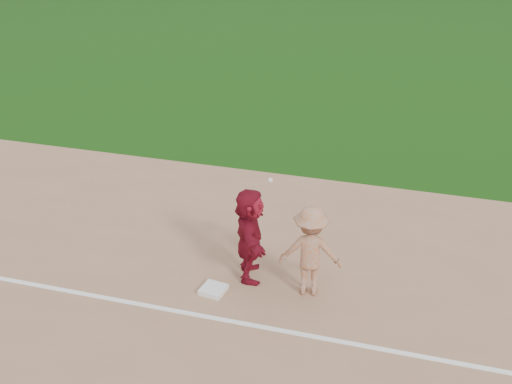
# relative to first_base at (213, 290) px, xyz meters

# --- Properties ---
(ground) EXTENTS (160.00, 160.00, 0.00)m
(ground) POSITION_rel_first_base_xyz_m (0.34, 0.09, -0.07)
(ground) COLOR #14400C
(ground) RESTS_ON ground
(foul_line) EXTENTS (60.00, 0.10, 0.01)m
(foul_line) POSITION_rel_first_base_xyz_m (0.34, -0.71, -0.04)
(foul_line) COLOR white
(foul_line) RESTS_ON infield_dirt
(first_base) EXTENTS (0.47, 0.47, 0.09)m
(first_base) POSITION_rel_first_base_xyz_m (0.00, 0.00, 0.00)
(first_base) COLOR white
(first_base) RESTS_ON infield_dirt
(base_runner) EXTENTS (1.00, 1.75, 1.80)m
(base_runner) POSITION_rel_first_base_xyz_m (0.49, 0.67, 0.85)
(base_runner) COLOR maroon
(base_runner) RESTS_ON infield_dirt
(first_base_play) EXTENTS (1.30, 0.78, 2.28)m
(first_base_play) POSITION_rel_first_base_xyz_m (1.64, 0.49, 0.80)
(first_base_play) COLOR #969699
(first_base_play) RESTS_ON infield_dirt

